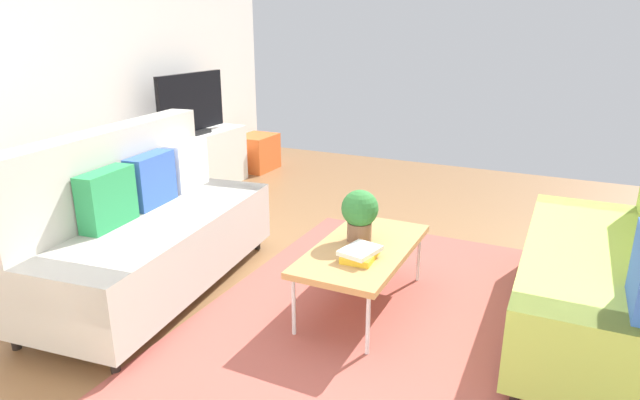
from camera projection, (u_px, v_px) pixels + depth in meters
ground_plane at (350, 296)px, 3.62m from camera, size 7.68×7.68×0.00m
wall_far at (34, 64)px, 4.32m from camera, size 6.40×0.12×2.90m
area_rug at (388, 315)px, 3.37m from camera, size 2.90×2.20×0.01m
couch_beige at (145, 227)px, 3.60m from camera, size 1.99×1.06×1.10m
couch_green at (616, 268)px, 3.02m from camera, size 1.91×0.86×1.10m
coffee_table at (363, 251)px, 3.37m from camera, size 1.10×0.56×0.42m
tv_console at (194, 163)px, 5.80m from camera, size 1.40×0.44×0.64m
tv at (192, 105)px, 5.60m from camera, size 1.00×0.20×0.64m
storage_trunk at (257, 153)px, 6.73m from camera, size 0.52×0.40×0.44m
potted_plant at (360, 213)px, 3.40m from camera, size 0.24×0.24×0.34m
table_book_0 at (360, 256)px, 3.19m from camera, size 0.25×0.19×0.04m
table_book_1 at (360, 251)px, 3.17m from camera, size 0.27×0.23×0.03m
vase_0 at (149, 135)px, 5.20m from camera, size 0.13×0.13×0.18m
vase_1 at (163, 131)px, 5.36m from camera, size 0.12×0.12×0.19m
bottle_0 at (182, 128)px, 5.48m from camera, size 0.06×0.06×0.20m
bottle_1 at (188, 126)px, 5.57m from camera, size 0.05×0.05×0.22m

